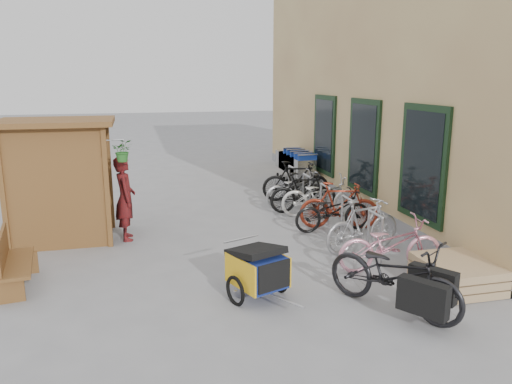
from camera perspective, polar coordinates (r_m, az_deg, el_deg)
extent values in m
plane|color=gray|center=(8.51, -0.87, -8.98)|extent=(80.00, 80.00, 0.00)
cube|color=tan|center=(14.73, 20.90, 13.39)|extent=(6.00, 13.00, 7.00)
cube|color=gray|center=(13.65, 9.60, -0.04)|extent=(0.18, 13.00, 0.30)
cube|color=black|center=(9.85, 18.52, 3.06)|extent=(0.06, 1.50, 2.20)
cube|color=black|center=(9.83, 18.37, 3.06)|extent=(0.02, 1.25, 1.95)
cube|color=black|center=(12.01, 12.20, 5.11)|extent=(0.06, 1.50, 2.20)
cube|color=black|center=(11.99, 12.07, 5.11)|extent=(0.02, 1.25, 1.95)
cube|color=black|center=(14.28, 7.82, 6.49)|extent=(0.06, 1.50, 2.20)
cube|color=black|center=(14.27, 7.71, 6.49)|extent=(0.02, 1.25, 1.95)
cube|color=brown|center=(10.03, -26.97, -0.13)|extent=(0.09, 0.09, 2.30)
cube|color=brown|center=(9.77, -16.67, 0.43)|extent=(0.09, 0.09, 2.30)
cube|color=brown|center=(11.28, -25.54, 1.32)|extent=(0.09, 0.09, 2.30)
cube|color=brown|center=(11.04, -16.38, 1.85)|extent=(0.09, 0.09, 2.30)
cube|color=brown|center=(10.65, -26.06, 0.64)|extent=(0.05, 1.30, 2.30)
cube|color=brown|center=(9.89, -21.87, 0.18)|extent=(1.80, 0.05, 2.30)
cube|color=brown|center=(11.10, -21.03, 1.55)|extent=(1.80, 0.05, 2.30)
cube|color=brown|center=(10.33, -21.97, 7.43)|extent=(2.15, 1.65, 0.10)
cube|color=brown|center=(10.57, -22.38, -0.48)|extent=(1.30, 1.15, 0.04)
cube|color=brown|center=(10.46, -22.67, 2.72)|extent=(1.30, 1.15, 0.04)
cylinder|color=#A5A8AD|center=(9.62, -15.94, 5.73)|extent=(0.36, 0.02, 0.02)
imported|color=#266523|center=(9.64, -14.98, 4.60)|extent=(0.38, 0.33, 0.42)
cylinder|color=#A5A8AD|center=(8.91, 14.12, -5.47)|extent=(0.05, 0.05, 0.84)
cylinder|color=#A5A8AD|center=(9.34, 12.70, -4.55)|extent=(0.05, 0.05, 0.84)
cylinder|color=#A5A8AD|center=(9.01, 13.54, -2.46)|extent=(0.05, 0.50, 0.05)
cylinder|color=#A5A8AD|center=(9.94, 10.92, -3.40)|extent=(0.05, 0.05, 0.84)
cylinder|color=#A5A8AD|center=(10.38, 9.78, -2.65)|extent=(0.05, 0.05, 0.84)
cylinder|color=#A5A8AD|center=(10.05, 10.43, -0.71)|extent=(0.05, 0.50, 0.05)
cylinder|color=#A5A8AD|center=(11.00, 8.33, -1.71)|extent=(0.05, 0.05, 0.84)
cylinder|color=#A5A8AD|center=(11.45, 7.40, -1.09)|extent=(0.05, 0.05, 0.84)
cylinder|color=#A5A8AD|center=(11.13, 7.92, 0.70)|extent=(0.05, 0.50, 0.05)
cylinder|color=#A5A8AD|center=(12.08, 6.21, -0.31)|extent=(0.05, 0.05, 0.84)
cylinder|color=#A5A8AD|center=(12.54, 5.43, 0.19)|extent=(0.05, 0.05, 0.84)
cylinder|color=#A5A8AD|center=(12.23, 5.86, 1.86)|extent=(0.05, 0.50, 0.05)
cylinder|color=#A5A8AD|center=(13.19, 4.44, 0.85)|extent=(0.05, 0.05, 0.84)
cylinder|color=#A5A8AD|center=(13.65, 3.78, 1.27)|extent=(0.05, 0.05, 0.84)
cylinder|color=#A5A8AD|center=(13.34, 4.13, 2.83)|extent=(0.05, 0.50, 0.05)
cube|color=tan|center=(8.48, 21.91, -9.53)|extent=(1.00, 1.20, 0.12)
cube|color=tan|center=(8.43, 21.99, -8.65)|extent=(1.00, 1.20, 0.12)
cube|color=tan|center=(8.38, 22.07, -7.76)|extent=(1.00, 1.20, 0.12)
cube|color=brown|center=(8.56, -25.61, -7.38)|extent=(0.61, 1.44, 0.06)
cube|color=brown|center=(8.52, -27.00, -5.77)|extent=(0.25, 1.38, 0.46)
cube|color=brown|center=(8.12, -26.24, -10.07)|extent=(0.38, 0.11, 0.37)
cube|color=brown|center=(9.14, -24.80, -7.40)|extent=(0.38, 0.11, 0.37)
cube|color=silver|center=(14.71, 5.30, 2.86)|extent=(0.56, 0.87, 0.53)
cube|color=#1C40B6|center=(14.24, 5.90, 3.97)|extent=(0.56, 0.04, 0.18)
cylinder|color=silver|center=(14.20, 5.95, 4.24)|extent=(0.59, 0.04, 0.04)
cylinder|color=black|center=(14.41, 4.87, 0.42)|extent=(0.04, 0.12, 0.12)
cube|color=silver|center=(15.04, 4.86, 3.09)|extent=(0.56, 0.87, 0.53)
cube|color=#1C40B6|center=(14.58, 5.43, 4.19)|extent=(0.56, 0.04, 0.18)
cylinder|color=silver|center=(14.54, 5.48, 4.45)|extent=(0.59, 0.04, 0.04)
cylinder|color=black|center=(14.75, 4.43, 0.72)|extent=(0.04, 0.12, 0.12)
cube|color=silver|center=(15.38, 4.43, 3.32)|extent=(0.56, 0.87, 0.53)
cube|color=#1C40B6|center=(14.91, 4.98, 4.40)|extent=(0.56, 0.04, 0.18)
cylinder|color=silver|center=(14.87, 5.02, 4.65)|extent=(0.59, 0.04, 0.04)
cylinder|color=black|center=(15.08, 4.01, 1.00)|extent=(0.04, 0.12, 0.12)
cube|color=silver|center=(15.71, 4.02, 3.53)|extent=(0.56, 0.87, 0.53)
cube|color=#1C40B6|center=(15.25, 4.55, 4.59)|extent=(0.56, 0.04, 0.18)
cylinder|color=silver|center=(15.21, 4.59, 4.84)|extent=(0.59, 0.04, 0.04)
cylinder|color=black|center=(15.41, 3.60, 1.26)|extent=(0.04, 0.12, 0.12)
cube|color=silver|center=(16.05, 3.63, 3.73)|extent=(0.56, 0.87, 0.53)
cube|color=#1C40B6|center=(15.58, 4.14, 4.78)|extent=(0.56, 0.04, 0.18)
cylinder|color=silver|center=(15.54, 4.18, 5.03)|extent=(0.59, 0.04, 0.04)
cylinder|color=black|center=(15.75, 3.21, 1.52)|extent=(0.04, 0.12, 0.12)
cube|color=navy|center=(7.37, 0.18, -8.85)|extent=(0.82, 0.93, 0.45)
cube|color=yellow|center=(7.21, -1.84, -9.38)|extent=(0.31, 0.72, 0.45)
cube|color=yellow|center=(7.54, 2.11, -8.34)|extent=(0.31, 0.72, 0.45)
cube|color=black|center=(7.06, 2.12, -9.62)|extent=(0.52, 0.23, 0.41)
cube|color=black|center=(7.31, -0.03, -6.76)|extent=(0.87, 0.92, 0.22)
torus|color=black|center=(7.26, -2.39, -11.23)|extent=(0.21, 0.43, 0.45)
torus|color=black|center=(7.68, 2.60, -9.83)|extent=(0.21, 0.43, 0.45)
cylinder|color=#B7B7BC|center=(6.98, 3.40, -12.25)|extent=(0.27, 0.62, 0.03)
cylinder|color=#B7B7BC|center=(7.57, -1.69, -5.38)|extent=(0.59, 0.26, 0.03)
imported|color=black|center=(7.21, 15.46, -9.11)|extent=(1.68, 2.07, 1.06)
cube|color=black|center=(6.81, 18.55, -11.37)|extent=(0.50, 0.64, 0.45)
cube|color=black|center=(7.27, 19.53, -9.87)|extent=(0.50, 0.64, 0.45)
cube|color=#D64514|center=(7.02, 19.09, -10.22)|extent=(0.20, 0.22, 0.12)
imported|color=maroon|center=(10.21, -14.73, -0.72)|extent=(0.45, 0.64, 1.68)
imported|color=pink|center=(8.63, 15.10, -5.81)|extent=(1.83, 0.78, 0.94)
imported|color=#A2A2A6|center=(9.48, 12.16, -3.74)|extent=(1.73, 0.87, 1.00)
imported|color=black|center=(10.62, 8.78, -2.13)|extent=(1.69, 0.62, 0.88)
imported|color=maroon|center=(10.80, 9.50, -1.53)|extent=(1.76, 0.91, 1.02)
imported|color=silver|center=(11.71, 7.43, -0.44)|extent=(1.94, 0.95, 0.98)
imported|color=black|center=(12.00, 5.44, -0.04)|extent=(1.66, 0.56, 0.98)
imported|color=#A2A2A6|center=(12.64, 4.58, 0.41)|extent=(1.75, 0.86, 0.88)
imported|color=black|center=(13.12, 4.58, 1.27)|extent=(1.82, 0.78, 1.06)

